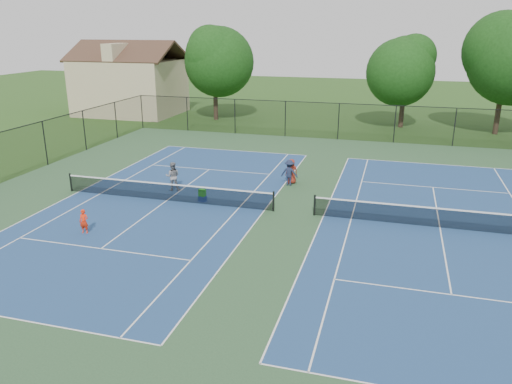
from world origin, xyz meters
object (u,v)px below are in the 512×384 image
(bystander_c, at_px, (292,171))
(bystander_b, at_px, (289,173))
(tree_back_c, at_px, (406,67))
(tree_back_a, at_px, (214,58))
(ball_crate, at_px, (202,199))
(ball_hopper, at_px, (202,193))
(tree_back_d, at_px, (507,53))
(instructor, at_px, (173,176))
(clapboard_house, at_px, (130,84))
(child_player, at_px, (84,221))

(bystander_c, bearing_deg, bystander_b, 55.22)
(tree_back_c, height_order, bystander_b, tree_back_c)
(tree_back_a, relative_size, ball_crate, 22.58)
(bystander_b, distance_m, ball_crate, 5.68)
(tree_back_a, xyz_separation_m, ball_crate, (7.90, -23.56, -5.89))
(tree_back_c, height_order, ball_hopper, tree_back_c)
(tree_back_d, bearing_deg, bystander_c, -126.59)
(tree_back_a, xyz_separation_m, instructor, (5.57, -22.22, -5.20))
(bystander_c, bearing_deg, tree_back_d, -154.25)
(ball_crate, bearing_deg, ball_hopper, 0.00)
(bystander_c, height_order, ball_hopper, bystander_c)
(ball_crate, xyz_separation_m, ball_hopper, (0.00, 0.00, 0.34))
(tree_back_a, xyz_separation_m, ball_hopper, (7.90, -23.56, -5.55))
(clapboard_house, relative_size, ball_hopper, 28.03)
(tree_back_d, distance_m, ball_crate, 30.45)
(bystander_b, relative_size, bystander_c, 1.03)
(bystander_b, height_order, bystander_c, bystander_b)
(tree_back_d, bearing_deg, bystander_b, -126.13)
(bystander_c, bearing_deg, child_player, 25.57)
(tree_back_c, xyz_separation_m, ball_hopper, (-10.10, -24.56, -4.99))
(clapboard_house, xyz_separation_m, ball_hopper, (17.90, -24.56, -2.60))
(instructor, distance_m, ball_hopper, 2.70)
(tree_back_c, xyz_separation_m, ball_crate, (-10.10, -24.56, -5.33))
(tree_back_d, height_order, ball_crate, tree_back_d)
(child_player, xyz_separation_m, bystander_b, (7.43, 9.62, 0.20))
(ball_hopper, bearing_deg, tree_back_d, 52.46)
(child_player, relative_size, instructor, 0.68)
(instructor, xyz_separation_m, bystander_c, (6.26, 3.14, -0.09))
(ball_crate, distance_m, ball_hopper, 0.34)
(instructor, bearing_deg, tree_back_d, -151.17)
(instructor, relative_size, ball_crate, 4.12)
(tree_back_c, relative_size, bystander_b, 5.43)
(clapboard_house, distance_m, instructor, 28.05)
(tree_back_d, relative_size, clapboard_house, 0.96)
(ball_crate, bearing_deg, tree_back_a, 108.53)
(bystander_b, bearing_deg, tree_back_a, -55.49)
(ball_crate, bearing_deg, bystander_b, 46.44)
(tree_back_d, height_order, child_player, tree_back_d)
(tree_back_d, relative_size, child_player, 9.11)
(tree_back_a, bearing_deg, instructor, -75.92)
(bystander_b, height_order, ball_crate, bystander_b)
(tree_back_c, relative_size, bystander_c, 5.61)
(tree_back_d, bearing_deg, tree_back_a, -180.00)
(tree_back_d, height_order, instructor, tree_back_d)
(child_player, bearing_deg, tree_back_a, 90.67)
(clapboard_house, bearing_deg, child_player, -64.50)
(tree_back_d, relative_size, ball_hopper, 26.90)
(instructor, bearing_deg, clapboard_house, -74.73)
(clapboard_house, bearing_deg, instructor, -56.15)
(bystander_c, distance_m, ball_hopper, 5.97)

